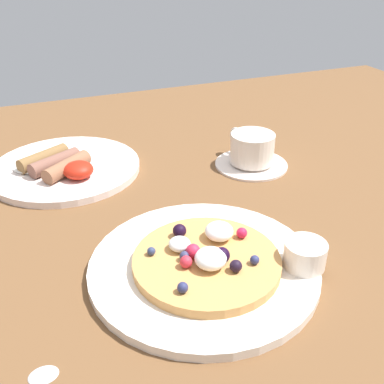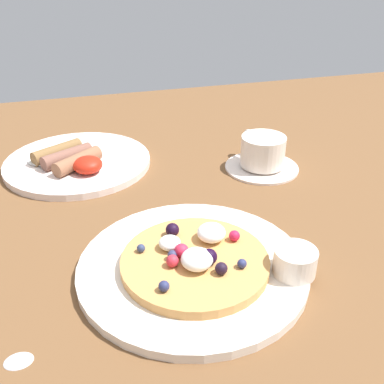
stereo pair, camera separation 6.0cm
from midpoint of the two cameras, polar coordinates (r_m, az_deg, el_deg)
The scene contains 8 objects.
ground_plane at distance 67.51cm, azimuth -1.59°, elevation -4.13°, with size 177.26×121.38×3.00cm, color brown.
pancake_plate at distance 56.19cm, azimuth 3.16°, elevation -9.45°, with size 27.95×27.95×1.19cm, color silver.
pancake_with_berries at distance 54.89cm, azimuth 3.58°, elevation -8.49°, with size 17.78×17.78×3.46cm.
syrup_ramekin at distance 55.38cm, azimuth 15.83°, elevation -8.45°, with size 5.07×5.07×3.20cm.
breakfast_plate at distance 82.85cm, azimuth -12.10°, elevation 3.59°, with size 25.58×25.58×1.18cm, color silver.
fried_breakfast at distance 80.35cm, azimuth -13.05°, elevation 4.04°, with size 12.84×12.65×2.88cm.
coffee_saucer at distance 81.42cm, azimuth 10.80°, elevation 3.11°, with size 12.83×12.83×0.81cm, color silver.
coffee_cup at distance 80.24cm, azimuth 10.94°, elevation 5.14°, with size 7.66×10.51×5.20cm.
Camera 2 is at (-10.49, -55.59, 35.86)cm, focal length 42.63 mm.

